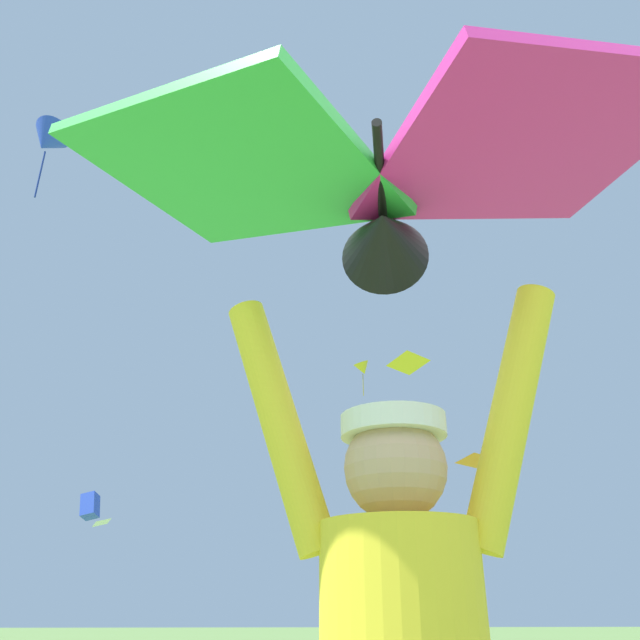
% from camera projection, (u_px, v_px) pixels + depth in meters
% --- Properties ---
extents(held_stunt_kite, '(1.69, 1.03, 0.39)m').
position_uv_depth(held_stunt_kite, '(381.00, 181.00, 1.66)').
color(held_stunt_kite, black).
extents(distant_kite_blue_low_right, '(0.63, 0.67, 0.86)m').
position_uv_depth(distant_kite_blue_low_right, '(90.00, 506.00, 19.22)').
color(distant_kite_blue_low_right, blue).
extents(distant_kite_white_high_left, '(0.91, 0.93, 0.37)m').
position_uv_depth(distant_kite_white_high_left, '(101.00, 522.00, 30.71)').
color(distant_kite_white_high_left, white).
extents(distant_kite_yellow_mid_right, '(0.84, 0.83, 0.28)m').
position_uv_depth(distant_kite_yellow_mid_right, '(408.00, 362.00, 13.82)').
color(distant_kite_yellow_mid_right, yellow).
extents(distant_kite_yellow_high_right, '(1.25, 1.22, 1.94)m').
position_uv_depth(distant_kite_yellow_high_right, '(363.00, 369.00, 32.69)').
color(distant_kite_yellow_high_right, yellow).
extents(distant_kite_blue_low_left, '(1.53, 1.65, 3.27)m').
position_uv_depth(distant_kite_blue_low_left, '(48.00, 140.00, 22.58)').
color(distant_kite_blue_low_left, blue).
extents(distant_kite_orange_far_center, '(0.91, 0.91, 0.25)m').
position_uv_depth(distant_kite_orange_far_center, '(475.00, 459.00, 15.62)').
color(distant_kite_orange_far_center, orange).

